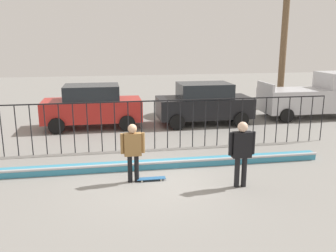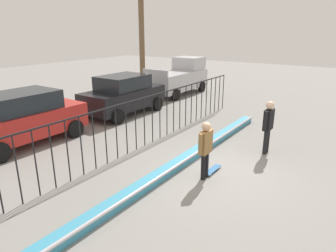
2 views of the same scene
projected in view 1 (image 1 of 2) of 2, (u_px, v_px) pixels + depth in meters
name	position (u px, v px, depth m)	size (l,w,h in m)	color
ground_plane	(153.00, 182.00, 10.06)	(60.00, 60.00, 0.00)	gray
bowl_coping_ledge	(149.00, 165.00, 11.09)	(11.00, 0.40, 0.27)	teal
perimeter_fence	(141.00, 120.00, 12.75)	(14.04, 0.04, 1.77)	black
skateboarder	(133.00, 148.00, 9.85)	(0.67, 0.25, 1.65)	black
skateboard	(151.00, 179.00, 10.15)	(0.80, 0.20, 0.07)	#26598C
camera_operator	(242.00, 148.00, 9.50)	(0.72, 0.27, 1.79)	black
parked_car_red	(92.00, 106.00, 16.05)	(4.30, 2.12, 1.90)	#B2231E
parked_car_black	(204.00, 103.00, 16.72)	(4.30, 2.12, 1.90)	black
pickup_truck	(312.00, 97.00, 18.12)	(4.70, 2.12, 2.24)	#B7B7BC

